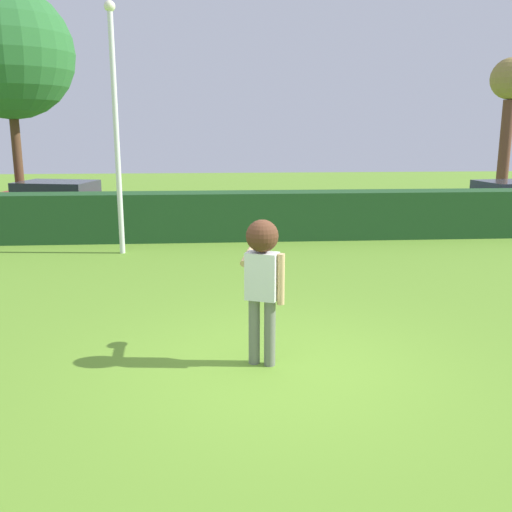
# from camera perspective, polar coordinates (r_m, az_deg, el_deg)

# --- Properties ---
(ground_plane) EXTENTS (60.00, 60.00, 0.00)m
(ground_plane) POSITION_cam_1_polar(r_m,az_deg,el_deg) (7.11, 2.09, -11.13)
(ground_plane) COLOR olive
(person) EXTENTS (0.53, 0.84, 1.82)m
(person) POSITION_cam_1_polar(r_m,az_deg,el_deg) (6.85, 0.64, -1.41)
(person) COLOR slate
(person) RESTS_ON ground
(frisbee) EXTENTS (0.24, 0.24, 0.05)m
(frisbee) POSITION_cam_1_polar(r_m,az_deg,el_deg) (7.34, 0.05, 1.81)
(frisbee) COLOR #268CE5
(lamppost) EXTENTS (0.24, 0.24, 5.49)m
(lamppost) POSITION_cam_1_polar(r_m,az_deg,el_deg) (13.36, -13.84, 13.21)
(lamppost) COLOR silver
(lamppost) RESTS_ON ground
(hedge_row) EXTENTS (21.65, 0.90, 1.23)m
(hedge_row) POSITION_cam_1_polar(r_m,az_deg,el_deg) (14.86, -1.35, 4.04)
(hedge_row) COLOR #204A23
(hedge_row) RESTS_ON ground
(parked_car_red) EXTENTS (4.48, 2.63, 1.25)m
(parked_car_red) POSITION_cam_1_polar(r_m,az_deg,el_deg) (18.57, -19.20, 5.32)
(parked_car_red) COLOR #B21E1E
(parked_car_red) RESTS_ON ground
(birch_tree) EXTENTS (1.47, 1.47, 5.29)m
(birch_tree) POSITION_cam_1_polar(r_m,az_deg,el_deg) (23.25, 24.02, 14.75)
(birch_tree) COLOR brown
(birch_tree) RESTS_ON ground
(willow_tree) EXTENTS (4.01, 4.01, 7.09)m
(willow_tree) POSITION_cam_1_polar(r_m,az_deg,el_deg) (20.15, -23.51, 18.04)
(willow_tree) COLOR brown
(willow_tree) RESTS_ON ground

